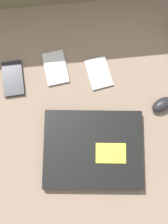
{
  "coord_description": "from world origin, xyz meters",
  "views": [
    {
      "loc": [
        -0.02,
        -0.21,
        1.1
      ],
      "look_at": [
        0.0,
        0.0,
        0.16
      ],
      "focal_mm": 50.0,
      "sensor_mm": 36.0,
      "label": 1
    }
  ],
  "objects": [
    {
      "name": "couch_seat",
      "position": [
        0.0,
        0.0,
        0.07
      ],
      "size": [
        1.04,
        0.78,
        0.14
      ],
      "color": "#7A6656",
      "rests_on": "ground_plane"
    },
    {
      "name": "computer_mouse",
      "position": [
        0.25,
        -0.0,
        0.16
      ],
      "size": [
        0.08,
        0.06,
        0.04
      ],
      "rotation": [
        0.0,
        0.0,
        0.4
      ],
      "color": "black",
      "rests_on": "couch_seat"
    },
    {
      "name": "phone_small",
      "position": [
        0.06,
        0.13,
        0.14
      ],
      "size": [
        0.09,
        0.11,
        0.01
      ],
      "rotation": [
        0.0,
        0.0,
        0.16
      ],
      "color": "#B7B7BC",
      "rests_on": "couch_seat"
    },
    {
      "name": "laptop",
      "position": [
        0.02,
        -0.12,
        0.15
      ],
      "size": [
        0.32,
        0.27,
        0.03
      ],
      "rotation": [
        0.0,
        0.0,
        -0.11
      ],
      "color": "black",
      "rests_on": "couch_seat"
    },
    {
      "name": "ground_plane",
      "position": [
        0.0,
        0.0,
        0.0
      ],
      "size": [
        8.0,
        8.0,
        0.0
      ],
      "primitive_type": "plane",
      "color": "#4C4742"
    },
    {
      "name": "phone_black",
      "position": [
        -0.22,
        0.14,
        0.15
      ],
      "size": [
        0.07,
        0.12,
        0.01
      ],
      "rotation": [
        0.0,
        0.0,
        0.04
      ],
      "color": "black",
      "rests_on": "couch_seat"
    },
    {
      "name": "phone_silver",
      "position": [
        -0.08,
        0.16,
        0.14
      ],
      "size": [
        0.08,
        0.12,
        0.01
      ],
      "rotation": [
        0.0,
        0.0,
        0.12
      ],
      "color": "#B7B7BC",
      "rests_on": "couch_seat"
    }
  ]
}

